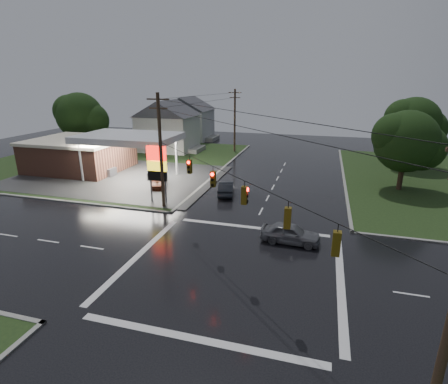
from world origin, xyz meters
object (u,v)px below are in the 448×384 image
(tree_nw_behind, at_px, (81,116))
(tree_ne_far, at_px, (414,124))
(house_far, at_px, (188,118))
(tree_ne_near, at_px, (408,142))
(house_near, at_px, (168,125))
(utility_pole_nw, at_px, (161,150))
(car_crossing, at_px, (290,233))
(car_north, at_px, (226,188))
(car_pump, at_px, (159,182))
(gas_station, at_px, (86,153))
(utility_pole_n, at_px, (235,120))
(pylon_sign, at_px, (157,165))

(tree_nw_behind, relative_size, tree_ne_far, 1.02)
(house_far, distance_m, tree_ne_near, 44.50)
(house_near, xyz_separation_m, house_far, (-1.00, 12.00, 0.00))
(tree_nw_behind, relative_size, tree_ne_near, 1.11)
(tree_ne_near, bearing_deg, tree_ne_far, 75.93)
(utility_pole_nw, distance_m, tree_ne_far, 36.20)
(house_far, height_order, car_crossing, house_far)
(car_north, height_order, car_pump, car_north)
(utility_pole_nw, height_order, tree_ne_near, utility_pole_nw)
(gas_station, distance_m, car_crossing, 32.59)
(car_pump, bearing_deg, car_crossing, -56.10)
(utility_pole_n, bearing_deg, tree_ne_far, -8.55)
(utility_pole_n, height_order, car_pump, utility_pole_n)
(gas_station, relative_size, pylon_sign, 4.37)
(gas_station, xyz_separation_m, utility_pole_nw, (16.18, -10.20, 3.17))
(tree_ne_near, distance_m, car_pump, 28.32)
(house_near, xyz_separation_m, car_north, (16.27, -20.89, -3.65))
(tree_ne_far, height_order, car_crossing, tree_ne_far)
(tree_ne_far, bearing_deg, house_far, 160.29)
(utility_pole_n, xyz_separation_m, house_far, (-12.45, 10.00, -1.06))
(pylon_sign, relative_size, car_north, 1.31)
(pylon_sign, xyz_separation_m, house_far, (-11.45, 37.50, 0.39))
(utility_pole_nw, xyz_separation_m, utility_pole_n, (0.00, 28.50, -0.25))
(gas_station, distance_m, pylon_sign, 17.81)
(pylon_sign, height_order, utility_pole_n, utility_pole_n)
(tree_ne_far, height_order, car_north, tree_ne_far)
(utility_pole_n, bearing_deg, house_near, -170.09)
(tree_nw_behind, height_order, tree_ne_near, tree_nw_behind)
(utility_pole_n, bearing_deg, pylon_sign, -92.08)
(house_near, height_order, car_crossing, house_near)
(utility_pole_nw, height_order, car_north, utility_pole_nw)
(pylon_sign, bearing_deg, utility_pole_nw, -45.00)
(car_north, bearing_deg, tree_ne_far, -152.64)
(house_near, bearing_deg, utility_pole_n, 9.91)
(gas_station, xyz_separation_m, tree_ne_near, (39.82, 2.29, 3.01))
(utility_pole_nw, bearing_deg, car_pump, 119.90)
(house_far, relative_size, car_pump, 2.58)
(pylon_sign, bearing_deg, tree_nw_behind, 140.13)
(utility_pole_n, relative_size, tree_ne_far, 1.07)
(car_pump, bearing_deg, tree_ne_near, -9.86)
(gas_station, bearing_deg, tree_ne_far, 18.46)
(house_far, xyz_separation_m, tree_ne_far, (39.10, -14.01, 1.77))
(tree_ne_far, bearing_deg, car_north, -139.13)
(pylon_sign, bearing_deg, house_near, 112.28)
(tree_ne_far, bearing_deg, house_near, 176.99)
(utility_pole_nw, height_order, tree_nw_behind, utility_pole_nw)
(house_far, relative_size, tree_ne_near, 1.23)
(gas_station, relative_size, house_near, 2.37)
(utility_pole_nw, relative_size, utility_pole_n, 1.05)
(gas_station, relative_size, tree_nw_behind, 2.62)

